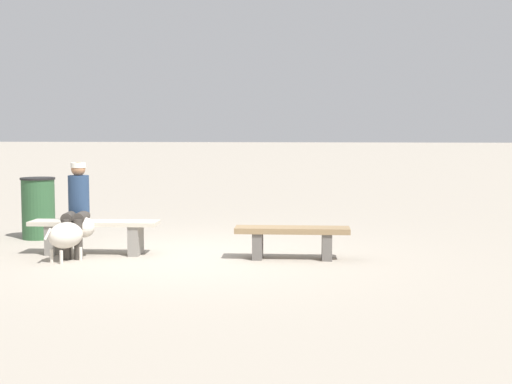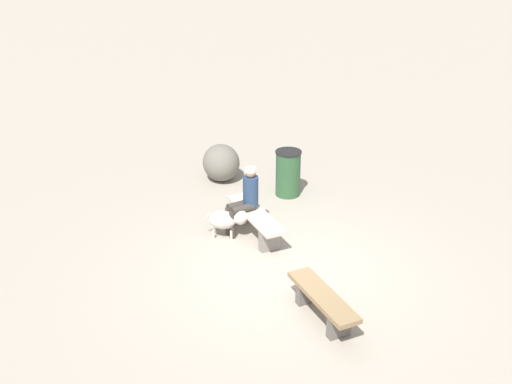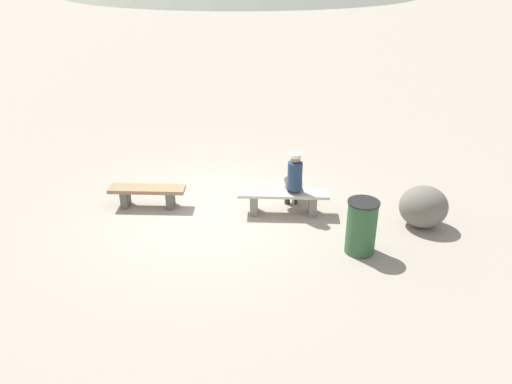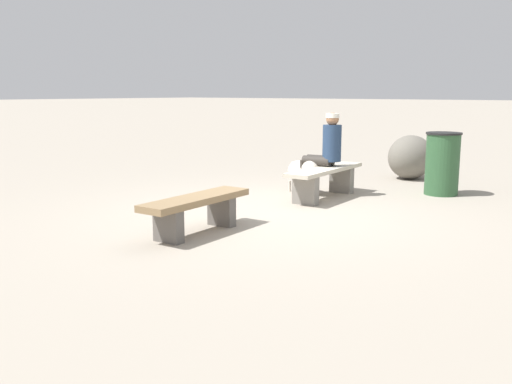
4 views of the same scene
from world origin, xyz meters
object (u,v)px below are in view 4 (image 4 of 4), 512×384
bench_left (196,207)px  dog (302,171)px  trash_bin (442,164)px  boulder (411,157)px  bench_right (325,177)px  seated_person (325,150)px

bench_left → dog: 2.89m
trash_bin → boulder: (1.23, 1.02, -0.08)m
dog → boulder: (2.46, -0.73, 0.05)m
bench_right → seated_person: size_ratio=1.40×
dog → trash_bin: bearing=61.9°
seated_person → dog: bearing=88.8°
bench_left → seated_person: (2.90, 0.10, 0.41)m
dog → trash_bin: 2.14m
seated_person → bench_left: bearing=173.2°
bench_left → dog: dog is taller
bench_left → trash_bin: (4.08, -1.28, 0.18)m
bench_left → dog: bearing=5.8°
trash_bin → dog: bearing=125.1°
trash_bin → seated_person: bearing=130.5°
seated_person → boulder: (2.41, -0.36, -0.31)m
trash_bin → bench_left: bearing=162.6°
bench_right → bench_left: bearing=176.0°
dog → trash_bin: (1.23, -1.75, 0.13)m
trash_bin → boulder: 1.60m
bench_left → bench_right: bench_right is taller
bench_right → dog: size_ratio=2.40×
bench_left → seated_person: 2.93m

